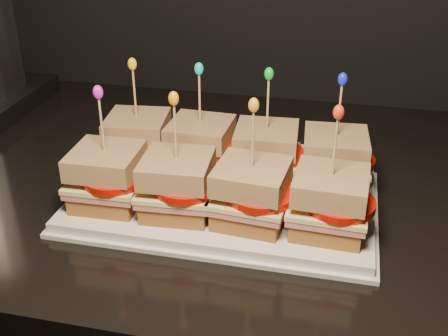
# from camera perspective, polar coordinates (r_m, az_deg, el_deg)

# --- Properties ---
(granite_slab) EXTENTS (2.31, 0.67, 0.04)m
(granite_slab) POSITION_cam_1_polar(r_m,az_deg,el_deg) (0.81, 7.64, -2.54)
(granite_slab) COLOR black
(granite_slab) RESTS_ON cabinet
(platter) EXTENTS (0.38, 0.24, 0.02)m
(platter) POSITION_cam_1_polar(r_m,az_deg,el_deg) (0.74, 0.00, -3.15)
(platter) COLOR white
(platter) RESTS_ON granite_slab
(platter_rim) EXTENTS (0.40, 0.25, 0.01)m
(platter_rim) POSITION_cam_1_polar(r_m,az_deg,el_deg) (0.74, 0.00, -3.55)
(platter_rim) COLOR white
(platter_rim) RESTS_ON granite_slab
(sandwich_0_bread_bot) EXTENTS (0.09, 0.09, 0.02)m
(sandwich_0_bread_bot) POSITION_cam_1_polar(r_m,az_deg,el_deg) (0.81, -8.57, 1.15)
(sandwich_0_bread_bot) COLOR brown
(sandwich_0_bread_bot) RESTS_ON platter
(sandwich_0_ham) EXTENTS (0.10, 0.09, 0.01)m
(sandwich_0_ham) POSITION_cam_1_polar(r_m,az_deg,el_deg) (0.80, -8.65, 2.11)
(sandwich_0_ham) COLOR #B45253
(sandwich_0_ham) RESTS_ON sandwich_0_bread_bot
(sandwich_0_cheese) EXTENTS (0.10, 0.10, 0.01)m
(sandwich_0_cheese) POSITION_cam_1_polar(r_m,az_deg,el_deg) (0.80, -8.68, 2.56)
(sandwich_0_cheese) COLOR #F5E897
(sandwich_0_cheese) RESTS_ON sandwich_0_ham
(sandwich_0_tomato) EXTENTS (0.08, 0.08, 0.01)m
(sandwich_0_tomato) POSITION_cam_1_polar(r_m,az_deg,el_deg) (0.79, -8.06, 2.79)
(sandwich_0_tomato) COLOR #BC1004
(sandwich_0_tomato) RESTS_ON sandwich_0_cheese
(sandwich_0_bread_top) EXTENTS (0.09, 0.09, 0.03)m
(sandwich_0_bread_top) POSITION_cam_1_polar(r_m,az_deg,el_deg) (0.79, -8.82, 4.25)
(sandwich_0_bread_top) COLOR brown
(sandwich_0_bread_top) RESTS_ON sandwich_0_tomato
(sandwich_0_pick) EXTENTS (0.00, 0.00, 0.09)m
(sandwich_0_pick) POSITION_cam_1_polar(r_m,az_deg,el_deg) (0.77, -9.05, 7.22)
(sandwich_0_pick) COLOR tan
(sandwich_0_pick) RESTS_ON sandwich_0_bread_top
(sandwich_0_frill) EXTENTS (0.01, 0.01, 0.02)m
(sandwich_0_frill) POSITION_cam_1_polar(r_m,az_deg,el_deg) (0.76, -9.31, 10.39)
(sandwich_0_frill) COLOR yellow
(sandwich_0_frill) RESTS_ON sandwich_0_pick
(sandwich_1_bread_bot) EXTENTS (0.08, 0.08, 0.02)m
(sandwich_1_bread_bot) POSITION_cam_1_polar(r_m,az_deg,el_deg) (0.79, -2.36, 0.49)
(sandwich_1_bread_bot) COLOR brown
(sandwich_1_bread_bot) RESTS_ON platter
(sandwich_1_ham) EXTENTS (0.09, 0.09, 0.01)m
(sandwich_1_ham) POSITION_cam_1_polar(r_m,az_deg,el_deg) (0.78, -2.38, 1.48)
(sandwich_1_ham) COLOR #B45253
(sandwich_1_ham) RESTS_ON sandwich_1_bread_bot
(sandwich_1_cheese) EXTENTS (0.09, 0.09, 0.01)m
(sandwich_1_cheese) POSITION_cam_1_polar(r_m,az_deg,el_deg) (0.78, -2.39, 1.94)
(sandwich_1_cheese) COLOR #F5E897
(sandwich_1_cheese) RESTS_ON sandwich_1_ham
(sandwich_1_tomato) EXTENTS (0.08, 0.08, 0.01)m
(sandwich_1_tomato) POSITION_cam_1_polar(r_m,az_deg,el_deg) (0.76, -1.64, 2.17)
(sandwich_1_tomato) COLOR #BC1004
(sandwich_1_tomato) RESTS_ON sandwich_1_cheese
(sandwich_1_bread_top) EXTENTS (0.08, 0.08, 0.03)m
(sandwich_1_bread_top) POSITION_cam_1_polar(r_m,az_deg,el_deg) (0.76, -2.43, 3.69)
(sandwich_1_bread_top) COLOR brown
(sandwich_1_bread_top) RESTS_ON sandwich_1_tomato
(sandwich_1_pick) EXTENTS (0.00, 0.00, 0.09)m
(sandwich_1_pick) POSITION_cam_1_polar(r_m,az_deg,el_deg) (0.75, -2.49, 6.76)
(sandwich_1_pick) COLOR tan
(sandwich_1_pick) RESTS_ON sandwich_1_bread_top
(sandwich_1_frill) EXTENTS (0.01, 0.01, 0.02)m
(sandwich_1_frill) POSITION_cam_1_polar(r_m,az_deg,el_deg) (0.73, -2.57, 10.04)
(sandwich_1_frill) COLOR #15B1C2
(sandwich_1_frill) RESTS_ON sandwich_1_pick
(sandwich_2_bread_bot) EXTENTS (0.09, 0.09, 0.02)m
(sandwich_2_bread_bot) POSITION_cam_1_polar(r_m,az_deg,el_deg) (0.77, 4.21, -0.20)
(sandwich_2_bread_bot) COLOR brown
(sandwich_2_bread_bot) RESTS_ON platter
(sandwich_2_ham) EXTENTS (0.09, 0.09, 0.01)m
(sandwich_2_ham) POSITION_cam_1_polar(r_m,az_deg,el_deg) (0.76, 4.25, 0.80)
(sandwich_2_ham) COLOR #B45253
(sandwich_2_ham) RESTS_ON sandwich_2_bread_bot
(sandwich_2_cheese) EXTENTS (0.10, 0.09, 0.01)m
(sandwich_2_cheese) POSITION_cam_1_polar(r_m,az_deg,el_deg) (0.76, 4.26, 1.27)
(sandwich_2_cheese) COLOR #F5E897
(sandwich_2_cheese) RESTS_ON sandwich_2_ham
(sandwich_2_tomato) EXTENTS (0.08, 0.08, 0.01)m
(sandwich_2_tomato) POSITION_cam_1_polar(r_m,az_deg,el_deg) (0.75, 5.12, 1.49)
(sandwich_2_tomato) COLOR #BC1004
(sandwich_2_tomato) RESTS_ON sandwich_2_cheese
(sandwich_2_bread_top) EXTENTS (0.09, 0.09, 0.03)m
(sandwich_2_bread_top) POSITION_cam_1_polar(r_m,az_deg,el_deg) (0.75, 4.33, 3.04)
(sandwich_2_bread_top) COLOR brown
(sandwich_2_bread_top) RESTS_ON sandwich_2_tomato
(sandwich_2_pick) EXTENTS (0.00, 0.00, 0.09)m
(sandwich_2_pick) POSITION_cam_1_polar(r_m,az_deg,el_deg) (0.73, 4.46, 6.17)
(sandwich_2_pick) COLOR tan
(sandwich_2_pick) RESTS_ON sandwich_2_bread_top
(sandwich_2_frill) EXTENTS (0.01, 0.01, 0.02)m
(sandwich_2_frill) POSITION_cam_1_polar(r_m,az_deg,el_deg) (0.71, 4.59, 9.52)
(sandwich_2_frill) COLOR green
(sandwich_2_frill) RESTS_ON sandwich_2_pick
(sandwich_3_bread_bot) EXTENTS (0.09, 0.09, 0.02)m
(sandwich_3_bread_bot) POSITION_cam_1_polar(r_m,az_deg,el_deg) (0.76, 10.96, -0.91)
(sandwich_3_bread_bot) COLOR brown
(sandwich_3_bread_bot) RESTS_ON platter
(sandwich_3_ham) EXTENTS (0.09, 0.09, 0.01)m
(sandwich_3_ham) POSITION_cam_1_polar(r_m,az_deg,el_deg) (0.76, 11.06, 0.09)
(sandwich_3_ham) COLOR #B45253
(sandwich_3_ham) RESTS_ON sandwich_3_bread_bot
(sandwich_3_cheese) EXTENTS (0.10, 0.09, 0.01)m
(sandwich_3_cheese) POSITION_cam_1_polar(r_m,az_deg,el_deg) (0.75, 11.11, 0.56)
(sandwich_3_cheese) COLOR #F5E897
(sandwich_3_cheese) RESTS_ON sandwich_3_ham
(sandwich_3_tomato) EXTENTS (0.08, 0.08, 0.01)m
(sandwich_3_tomato) POSITION_cam_1_polar(r_m,az_deg,el_deg) (0.74, 12.06, 0.77)
(sandwich_3_tomato) COLOR #BC1004
(sandwich_3_tomato) RESTS_ON sandwich_3_cheese
(sandwich_3_bread_top) EXTENTS (0.09, 0.09, 0.03)m
(sandwich_3_bread_top) POSITION_cam_1_polar(r_m,az_deg,el_deg) (0.74, 11.29, 2.34)
(sandwich_3_bread_top) COLOR brown
(sandwich_3_bread_top) RESTS_ON sandwich_3_tomato
(sandwich_3_pick) EXTENTS (0.00, 0.00, 0.09)m
(sandwich_3_pick) POSITION_cam_1_polar(r_m,az_deg,el_deg) (0.72, 11.61, 5.47)
(sandwich_3_pick) COLOR tan
(sandwich_3_pick) RESTS_ON sandwich_3_bread_top
(sandwich_3_frill) EXTENTS (0.01, 0.01, 0.02)m
(sandwich_3_frill) POSITION_cam_1_polar(r_m,az_deg,el_deg) (0.71, 11.96, 8.83)
(sandwich_3_frill) COLOR #161FDB
(sandwich_3_frill) RESTS_ON sandwich_3_pick
(sandwich_4_bread_bot) EXTENTS (0.08, 0.08, 0.02)m
(sandwich_4_bread_bot) POSITION_cam_1_polar(r_m,az_deg,el_deg) (0.72, -11.57, -2.66)
(sandwich_4_bread_bot) COLOR brown
(sandwich_4_bread_bot) RESTS_ON platter
(sandwich_4_ham) EXTENTS (0.09, 0.09, 0.01)m
(sandwich_4_ham) POSITION_cam_1_polar(r_m,az_deg,el_deg) (0.72, -11.68, -1.62)
(sandwich_4_ham) COLOR #B45253
(sandwich_4_ham) RESTS_ON sandwich_4_bread_bot
(sandwich_4_cheese) EXTENTS (0.09, 0.09, 0.01)m
(sandwich_4_cheese) POSITION_cam_1_polar(r_m,az_deg,el_deg) (0.71, -11.73, -1.13)
(sandwich_4_cheese) COLOR #F5E897
(sandwich_4_cheese) RESTS_ON sandwich_4_ham
(sandwich_4_tomato) EXTENTS (0.08, 0.08, 0.01)m
(sandwich_4_tomato) POSITION_cam_1_polar(r_m,az_deg,el_deg) (0.70, -11.09, -0.93)
(sandwich_4_tomato) COLOR #BC1004
(sandwich_4_tomato) RESTS_ON sandwich_4_cheese
(sandwich_4_bread_top) EXTENTS (0.08, 0.08, 0.03)m
(sandwich_4_bread_top) POSITION_cam_1_polar(r_m,az_deg,el_deg) (0.70, -11.94, 0.72)
(sandwich_4_bread_top) COLOR brown
(sandwich_4_bread_top) RESTS_ON sandwich_4_tomato
(sandwich_4_pick) EXTENTS (0.00, 0.00, 0.09)m
(sandwich_4_pick) POSITION_cam_1_polar(r_m,az_deg,el_deg) (0.68, -12.29, 4.00)
(sandwich_4_pick) COLOR tan
(sandwich_4_pick) RESTS_ON sandwich_4_bread_top
(sandwich_4_frill) EXTENTS (0.01, 0.01, 0.02)m
(sandwich_4_frill) POSITION_cam_1_polar(r_m,az_deg,el_deg) (0.67, -12.69, 7.53)
(sandwich_4_frill) COLOR #D11AD4
(sandwich_4_frill) RESTS_ON sandwich_4_pick
(sandwich_5_bread_bot) EXTENTS (0.09, 0.09, 0.02)m
(sandwich_5_bread_bot) POSITION_cam_1_polar(r_m,az_deg,el_deg) (0.69, -4.67, -3.55)
(sandwich_5_bread_bot) COLOR brown
(sandwich_5_bread_bot) RESTS_ON platter
(sandwich_5_ham) EXTENTS (0.09, 0.09, 0.01)m
(sandwich_5_ham) POSITION_cam_1_polar(r_m,az_deg,el_deg) (0.69, -4.71, -2.48)
(sandwich_5_ham) COLOR #B45253
(sandwich_5_ham) RESTS_ON sandwich_5_bread_bot
(sandwich_5_cheese) EXTENTS (0.10, 0.09, 0.01)m
(sandwich_5_cheese) POSITION_cam_1_polar(r_m,az_deg,el_deg) (0.68, -4.74, -1.97)
(sandwich_5_cheese) COLOR #F5E897
(sandwich_5_cheese) RESTS_ON sandwich_5_ham
(sandwich_5_tomato) EXTENTS (0.08, 0.08, 0.01)m
(sandwich_5_tomato) POSITION_cam_1_polar(r_m,az_deg,el_deg) (0.67, -3.93, -1.78)
(sandwich_5_tomato) COLOR #BC1004
(sandwich_5_tomato) RESTS_ON sandwich_5_cheese
(sandwich_5_bread_top) EXTENTS (0.09, 0.09, 0.03)m
(sandwich_5_bread_top) POSITION_cam_1_polar(r_m,az_deg,el_deg) (0.67, -4.82, -0.05)
(sandwich_5_bread_top) COLOR brown
(sandwich_5_bread_top) RESTS_ON sandwich_5_tomato
(sandwich_5_pick) EXTENTS (0.00, 0.00, 0.09)m
(sandwich_5_pick) POSITION_cam_1_polar(r_m,az_deg,el_deg) (0.65, -4.98, 3.35)
(sandwich_5_pick) COLOR tan
(sandwich_5_pick) RESTS_ON sandwich_5_bread_top
(sandwich_5_frill) EXTENTS (0.01, 0.01, 0.02)m
(sandwich_5_frill) POSITION_cam_1_polar(r_m,az_deg,el_deg) (0.63, -5.14, 7.05)
(sandwich_5_frill) COLOR orange
(sandwich_5_frill) RESTS_ON sandwich_5_pick
(sandwich_6_bread_bot) EXTENTS (0.09, 0.09, 0.02)m
(sandwich_6_bread_bot) POSITION_cam_1_polar(r_m,az_deg,el_deg) (0.68, 2.75, -4.45)
(sandwich_6_bread_bot) COLOR brown
(sandwich_6_bread_bot) RESTS_ON platter
(sandwich_6_ham) EXTENTS (0.10, 0.09, 0.01)m
(sandwich_6_ham) POSITION_cam_1_polar(r_m,az_deg,el_deg) (0.67, 2.77, -3.36)
(sandwich_6_ham) COLOR #B45253
(sandwich_6_ham) RESTS_ON sandwich_6_bread_bot
(sandwich_6_cheese) EXTENTS (0.10, 0.09, 0.01)m
(sandwich_6_cheese) POSITION_cam_1_polar(r_m,az_deg,el_deg) (0.66, 2.79, -2.84)
(sandwich_6_cheese) COLOR #F5E897
(sandwich_6_cheese) RESTS_ON sandwich_6_ham
(sandwich_6_tomato) EXTENTS (0.08, 0.08, 0.01)m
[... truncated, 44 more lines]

